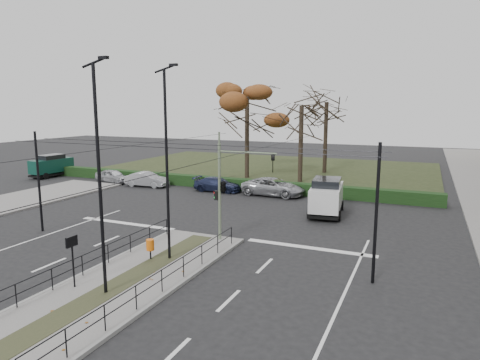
{
  "coord_description": "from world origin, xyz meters",
  "views": [
    {
      "loc": [
        11.32,
        -16.04,
        7.42
      ],
      "look_at": [
        1.35,
        6.74,
        3.13
      ],
      "focal_mm": 32.0,
      "sensor_mm": 36.0,
      "label": 1
    }
  ],
  "objects_px": {
    "white_van": "(327,196)",
    "green_van": "(52,165)",
    "streetlamp_median_far": "(167,163)",
    "litter_bin": "(150,245)",
    "info_panel": "(72,247)",
    "parked_car_second": "(147,179)",
    "streetlamp_median_near": "(100,178)",
    "traffic_light": "(225,185)",
    "parked_car_third": "(218,184)",
    "parked_car_fourth": "(273,187)",
    "bare_tree_near": "(302,111)",
    "rust_tree": "(247,97)",
    "bare_tree_center": "(327,107)",
    "parked_car_first": "(113,176)"
  },
  "relations": [
    {
      "from": "parked_car_third",
      "to": "traffic_light",
      "type": "bearing_deg",
      "value": -153.73
    },
    {
      "from": "parked_car_fourth",
      "to": "bare_tree_near",
      "type": "bearing_deg",
      "value": -0.69
    },
    {
      "from": "green_van",
      "to": "bare_tree_center",
      "type": "relative_size",
      "value": 0.45
    },
    {
      "from": "streetlamp_median_far",
      "to": "parked_car_second",
      "type": "distance_m",
      "value": 20.74
    },
    {
      "from": "parked_car_first",
      "to": "white_van",
      "type": "height_order",
      "value": "white_van"
    },
    {
      "from": "streetlamp_median_near",
      "to": "parked_car_third",
      "type": "relative_size",
      "value": 2.11
    },
    {
      "from": "parked_car_second",
      "to": "bare_tree_center",
      "type": "relative_size",
      "value": 0.4
    },
    {
      "from": "parked_car_third",
      "to": "rust_tree",
      "type": "relative_size",
      "value": 0.39
    },
    {
      "from": "traffic_light",
      "to": "streetlamp_median_far",
      "type": "xyz_separation_m",
      "value": [
        -1.17,
        -3.75,
        1.56
      ]
    },
    {
      "from": "parked_car_second",
      "to": "green_van",
      "type": "relative_size",
      "value": 0.87
    },
    {
      "from": "streetlamp_median_near",
      "to": "parked_car_second",
      "type": "bearing_deg",
      "value": 121.95
    },
    {
      "from": "white_van",
      "to": "green_van",
      "type": "distance_m",
      "value": 30.75
    },
    {
      "from": "streetlamp_median_near",
      "to": "streetlamp_median_far",
      "type": "height_order",
      "value": "streetlamp_median_far"
    },
    {
      "from": "info_panel",
      "to": "parked_car_second",
      "type": "distance_m",
      "value": 23.04
    },
    {
      "from": "info_panel",
      "to": "parked_car_second",
      "type": "xyz_separation_m",
      "value": [
        -10.99,
        20.22,
        -1.14
      ]
    },
    {
      "from": "streetlamp_median_near",
      "to": "parked_car_first",
      "type": "distance_m",
      "value": 26.87
    },
    {
      "from": "traffic_light",
      "to": "parked_car_third",
      "type": "xyz_separation_m",
      "value": [
        -6.81,
        12.68,
        -2.62
      ]
    },
    {
      "from": "litter_bin",
      "to": "rust_tree",
      "type": "bearing_deg",
      "value": 101.93
    },
    {
      "from": "traffic_light",
      "to": "white_van",
      "type": "distance_m",
      "value": 9.45
    },
    {
      "from": "streetlamp_median_near",
      "to": "white_van",
      "type": "bearing_deg",
      "value": 72.79
    },
    {
      "from": "litter_bin",
      "to": "streetlamp_median_near",
      "type": "bearing_deg",
      "value": -80.96
    },
    {
      "from": "parked_car_fourth",
      "to": "bare_tree_center",
      "type": "relative_size",
      "value": 0.51
    },
    {
      "from": "rust_tree",
      "to": "parked_car_fourth",
      "type": "bearing_deg",
      "value": -52.74
    },
    {
      "from": "litter_bin",
      "to": "info_panel",
      "type": "relative_size",
      "value": 0.46
    },
    {
      "from": "streetlamp_median_far",
      "to": "green_van",
      "type": "bearing_deg",
      "value": 147.01
    },
    {
      "from": "white_van",
      "to": "bare_tree_center",
      "type": "distance_m",
      "value": 19.71
    },
    {
      "from": "info_panel",
      "to": "bare_tree_near",
      "type": "distance_m",
      "value": 28.49
    },
    {
      "from": "parked_car_fourth",
      "to": "litter_bin",
      "type": "bearing_deg",
      "value": -178.3
    },
    {
      "from": "streetlamp_median_far",
      "to": "litter_bin",
      "type": "bearing_deg",
      "value": -149.13
    },
    {
      "from": "parked_car_fourth",
      "to": "streetlamp_median_near",
      "type": "bearing_deg",
      "value": -176.48
    },
    {
      "from": "green_van",
      "to": "parked_car_first",
      "type": "bearing_deg",
      "value": -2.36
    },
    {
      "from": "info_panel",
      "to": "green_van",
      "type": "height_order",
      "value": "green_van"
    },
    {
      "from": "bare_tree_center",
      "to": "streetlamp_median_near",
      "type": "bearing_deg",
      "value": -91.5
    },
    {
      "from": "parked_car_fourth",
      "to": "bare_tree_center",
      "type": "height_order",
      "value": "bare_tree_center"
    },
    {
      "from": "info_panel",
      "to": "streetlamp_median_far",
      "type": "relative_size",
      "value": 0.23
    },
    {
      "from": "streetlamp_median_far",
      "to": "traffic_light",
      "type": "bearing_deg",
      "value": 72.69
    },
    {
      "from": "white_van",
      "to": "rust_tree",
      "type": "xyz_separation_m",
      "value": [
        -10.86,
        11.64,
        7.06
      ]
    },
    {
      "from": "white_van",
      "to": "bare_tree_near",
      "type": "height_order",
      "value": "bare_tree_near"
    },
    {
      "from": "green_van",
      "to": "bare_tree_near",
      "type": "height_order",
      "value": "bare_tree_near"
    },
    {
      "from": "parked_car_fourth",
      "to": "rust_tree",
      "type": "distance_m",
      "value": 11.72
    },
    {
      "from": "streetlamp_median_far",
      "to": "green_van",
      "type": "xyz_separation_m",
      "value": [
        -25.5,
        16.55,
        -3.57
      ]
    },
    {
      "from": "streetlamp_median_near",
      "to": "rust_tree",
      "type": "distance_m",
      "value": 28.97
    },
    {
      "from": "streetlamp_median_near",
      "to": "bare_tree_near",
      "type": "relative_size",
      "value": 0.92
    },
    {
      "from": "streetlamp_median_near",
      "to": "green_van",
      "type": "distance_m",
      "value": 33.01
    },
    {
      "from": "parked_car_fourth",
      "to": "bare_tree_near",
      "type": "xyz_separation_m",
      "value": [
        0.39,
        6.84,
        6.21
      ]
    },
    {
      "from": "parked_car_third",
      "to": "white_van",
      "type": "height_order",
      "value": "white_van"
    },
    {
      "from": "streetlamp_median_far",
      "to": "bare_tree_near",
      "type": "height_order",
      "value": "bare_tree_near"
    },
    {
      "from": "info_panel",
      "to": "white_van",
      "type": "relative_size",
      "value": 0.43
    },
    {
      "from": "parked_car_third",
      "to": "parked_car_second",
      "type": "bearing_deg",
      "value": 92.85
    },
    {
      "from": "traffic_light",
      "to": "rust_tree",
      "type": "xyz_separation_m",
      "value": [
        -7.09,
        20.09,
        5.13
      ]
    }
  ]
}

